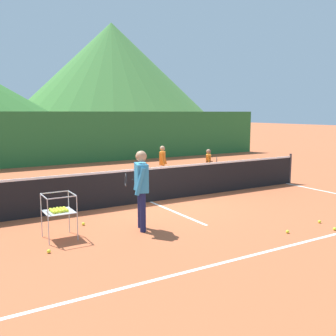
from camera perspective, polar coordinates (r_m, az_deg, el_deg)
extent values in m
plane|color=#B25633|center=(10.84, -2.62, -5.04)|extent=(120.00, 120.00, 0.00)
cube|color=white|center=(7.35, 14.68, -11.87)|extent=(10.91, 0.08, 0.01)
cube|color=white|center=(15.28, -11.40, -1.27)|extent=(10.91, 0.08, 0.01)
cube|color=white|center=(14.20, 17.17, -2.20)|extent=(0.08, 9.44, 0.01)
cube|color=white|center=(10.84, -2.62, -5.02)|extent=(0.08, 5.31, 0.01)
cylinder|color=#333338|center=(14.24, 17.68, -0.07)|extent=(0.08, 0.08, 1.05)
cube|color=black|center=(10.75, -2.64, -2.65)|extent=(11.15, 0.02, 0.92)
cube|color=white|center=(10.67, -2.66, -0.09)|extent=(11.15, 0.03, 0.06)
cylinder|color=#191E4C|center=(8.10, -3.75, -6.59)|extent=(0.13, 0.13, 0.84)
cylinder|color=#191E4C|center=(8.41, -4.11, -6.04)|extent=(0.13, 0.13, 0.84)
cube|color=#338CBF|center=(8.11, -3.98, -1.40)|extent=(0.38, 0.55, 0.59)
sphere|color=tan|center=(8.04, -4.02, 1.75)|extent=(0.23, 0.23, 0.23)
cylinder|color=#338CBF|center=(7.82, -4.16, -2.03)|extent=(0.25, 0.16, 0.58)
cylinder|color=#338CBF|center=(8.39, -4.58, -1.37)|extent=(0.19, 0.14, 0.58)
torus|color=#262628|center=(8.36, -6.32, -1.78)|extent=(0.11, 0.28, 0.29)
cylinder|color=black|center=(8.40, -4.66, -1.72)|extent=(0.22, 0.09, 0.03)
cylinder|color=silver|center=(13.83, -0.78, -0.74)|extent=(0.10, 0.10, 0.65)
cylinder|color=silver|center=(13.58, -0.89, -0.91)|extent=(0.10, 0.10, 0.65)
cube|color=orange|center=(13.63, -0.84, 1.49)|extent=(0.38, 0.42, 0.46)
sphere|color=tan|center=(13.59, -0.84, 2.94)|extent=(0.18, 0.18, 0.18)
cylinder|color=orange|center=(13.84, -0.51, 1.48)|extent=(0.18, 0.16, 0.45)
cylinder|color=orange|center=(13.40, -0.80, 1.23)|extent=(0.15, 0.14, 0.45)
cylinder|color=black|center=(13.96, 6.01, -0.83)|extent=(0.09, 0.09, 0.59)
cylinder|color=black|center=(13.74, 5.97, -0.98)|extent=(0.09, 0.09, 0.59)
cube|color=orange|center=(13.78, 6.02, 1.16)|extent=(0.35, 0.38, 0.41)
sphere|color=#996B4C|center=(13.75, 6.04, 2.46)|extent=(0.16, 0.16, 0.16)
cylinder|color=orange|center=(13.98, 6.26, 1.16)|extent=(0.16, 0.15, 0.41)
cylinder|color=orange|center=(13.58, 6.11, 0.93)|extent=(0.13, 0.13, 0.41)
torus|color=#262628|center=(13.57, 7.25, 0.98)|extent=(0.20, 0.24, 0.29)
cylinder|color=black|center=(13.58, 6.22, 1.00)|extent=(0.19, 0.16, 0.03)
cylinder|color=#B7B7BC|center=(8.16, -18.30, -6.72)|extent=(0.02, 0.02, 0.89)
cylinder|color=#B7B7BC|center=(8.30, -14.51, -6.32)|extent=(0.02, 0.02, 0.89)
cylinder|color=#B7B7BC|center=(7.64, -17.37, -7.71)|extent=(0.02, 0.02, 0.89)
cylinder|color=#B7B7BC|center=(7.78, -13.33, -7.26)|extent=(0.02, 0.02, 0.89)
cube|color=#B7B7BC|center=(7.94, -15.91, -6.26)|extent=(0.56, 0.56, 0.01)
cube|color=#B7B7BC|center=(8.13, -16.52, -3.48)|extent=(0.56, 0.02, 0.02)
cube|color=#B7B7BC|center=(7.59, -15.46, -4.25)|extent=(0.56, 0.02, 0.02)
cube|color=#B7B7BC|center=(7.80, -18.00, -4.04)|extent=(0.02, 0.56, 0.02)
cube|color=#B7B7BC|center=(7.93, -14.05, -3.67)|extent=(0.02, 0.56, 0.02)
sphere|color=yellow|center=(7.77, -16.56, -6.33)|extent=(0.07, 0.07, 0.07)
sphere|color=yellow|center=(7.84, -16.70, -6.22)|extent=(0.07, 0.07, 0.07)
sphere|color=yellow|center=(7.90, -16.84, -6.15)|extent=(0.07, 0.07, 0.07)
sphere|color=yellow|center=(7.96, -16.89, -6.03)|extent=(0.07, 0.07, 0.07)
sphere|color=yellow|center=(8.02, -17.08, -5.93)|extent=(0.07, 0.07, 0.07)
sphere|color=yellow|center=(7.79, -16.16, -6.31)|extent=(0.07, 0.07, 0.07)
sphere|color=yellow|center=(7.85, -16.27, -6.20)|extent=(0.07, 0.07, 0.07)
sphere|color=yellow|center=(7.91, -16.33, -6.08)|extent=(0.07, 0.07, 0.07)
sphere|color=yellow|center=(7.98, -16.48, -5.96)|extent=(0.07, 0.07, 0.07)
sphere|color=yellow|center=(8.03, -16.59, -5.89)|extent=(0.07, 0.07, 0.07)
sphere|color=yellow|center=(7.80, -15.66, -6.24)|extent=(0.07, 0.07, 0.07)
sphere|color=yellow|center=(7.87, -15.82, -6.13)|extent=(0.07, 0.07, 0.07)
sphere|color=yellow|center=(7.93, -15.90, -6.00)|extent=(0.07, 0.07, 0.07)
sphere|color=yellow|center=(7.98, -16.05, -5.95)|extent=(0.07, 0.07, 0.07)
sphere|color=yellow|center=(8.05, -16.14, -5.80)|extent=(0.07, 0.07, 0.07)
sphere|color=yellow|center=(7.83, -15.25, -6.18)|extent=(0.07, 0.07, 0.07)
sphere|color=yellow|center=(7.88, -15.31, -6.10)|extent=(0.07, 0.07, 0.07)
sphere|color=yellow|center=(7.95, -15.43, -5.95)|extent=(0.07, 0.07, 0.07)
sphere|color=yellow|center=(8.00, -15.57, -5.86)|extent=(0.07, 0.07, 0.07)
sphere|color=yellow|center=(8.07, -15.70, -5.77)|extent=(0.07, 0.07, 0.07)
sphere|color=yellow|center=(7.84, -14.76, -6.13)|extent=(0.07, 0.07, 0.07)
sphere|color=yellow|center=(7.90, -14.86, -6.03)|extent=(0.07, 0.07, 0.07)
sphere|color=yellow|center=(7.96, -15.02, -5.94)|extent=(0.07, 0.07, 0.07)
sphere|color=yellow|center=(8.02, -15.11, -5.83)|extent=(0.07, 0.07, 0.07)
sphere|color=yellow|center=(8.08, -15.22, -5.75)|extent=(0.07, 0.07, 0.07)
sphere|color=yellow|center=(7.34, -17.30, -11.73)|extent=(0.07, 0.07, 0.07)
sphere|color=yellow|center=(9.46, 21.59, -7.42)|extent=(0.07, 0.07, 0.07)
sphere|color=yellow|center=(9.01, 23.52, -8.30)|extent=(0.07, 0.07, 0.07)
sphere|color=yellow|center=(8.84, -12.46, -8.10)|extent=(0.07, 0.07, 0.07)
sphere|color=yellow|center=(8.47, 17.34, -9.01)|extent=(0.07, 0.07, 0.07)
cube|color=#286B33|center=(18.98, -15.62, 4.27)|extent=(24.00, 0.08, 2.53)
cone|color=#427A38|center=(71.51, -8.30, 13.50)|extent=(38.49, 38.49, 18.15)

